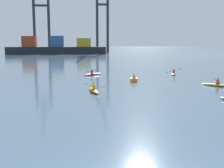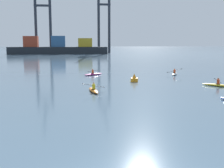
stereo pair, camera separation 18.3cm
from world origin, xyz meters
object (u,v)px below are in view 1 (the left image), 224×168
(channel_buoy, at_px, (134,79))
(kayak_yellow, at_px, (217,85))
(container_barge, at_px, (56,48))
(kayak_magenta, at_px, (93,74))
(gantry_crane_west, at_px, (41,15))
(gantry_crane_west_mid, at_px, (103,15))
(kayak_white, at_px, (174,74))
(kayak_orange, at_px, (94,90))

(channel_buoy, distance_m, kayak_yellow, 9.47)
(container_barge, xyz_separation_m, kayak_magenta, (8.37, -86.39, -2.44))
(gantry_crane_west, distance_m, gantry_crane_west_mid, 28.05)
(gantry_crane_west, relative_size, gantry_crane_west_mid, 0.98)
(kayak_white, bearing_deg, kayak_orange, -134.39)
(kayak_magenta, relative_size, kayak_orange, 0.89)
(kayak_magenta, bearing_deg, kayak_white, -6.09)
(kayak_magenta, bearing_deg, container_barge, 95.53)
(kayak_magenta, distance_m, kayak_orange, 14.67)
(container_barge, xyz_separation_m, gantry_crane_west_mid, (21.28, 9.36, 15.13))
(container_barge, bearing_deg, kayak_magenta, -84.47)
(container_barge, relative_size, gantry_crane_west_mid, 1.19)
(kayak_orange, bearing_deg, kayak_white, 45.61)
(container_barge, xyz_separation_m, kayak_orange, (7.23, -101.02, -2.44))
(gantry_crane_west_mid, height_order, kayak_orange, gantry_crane_west_mid)
(kayak_white, bearing_deg, channel_buoy, -138.32)
(kayak_yellow, distance_m, kayak_magenta, 17.96)
(channel_buoy, bearing_deg, container_barge, 97.67)
(kayak_magenta, bearing_deg, kayak_yellow, -46.22)
(gantry_crane_west_mid, xyz_separation_m, kayak_yellow, (-0.48, -108.73, -17.57))
(channel_buoy, xyz_separation_m, kayak_white, (7.60, 6.76, -0.19))
(container_barge, xyz_separation_m, channel_buoy, (12.71, -94.43, -2.25))
(container_barge, distance_m, kayak_orange, 101.31)
(gantry_crane_west, relative_size, kayak_orange, 10.02)
(gantry_crane_west_mid, bearing_deg, channel_buoy, -94.72)
(kayak_orange, bearing_deg, gantry_crane_west_mid, 82.75)
(gantry_crane_west, height_order, kayak_yellow, gantry_crane_west)
(channel_buoy, bearing_deg, kayak_magenta, 118.39)
(gantry_crane_west_mid, relative_size, kayak_orange, 10.25)
(channel_buoy, xyz_separation_m, kayak_yellow, (8.09, -4.93, -0.19))
(kayak_magenta, bearing_deg, channel_buoy, -61.61)
(container_barge, height_order, kayak_yellow, container_barge)
(gantry_crane_west, relative_size, channel_buoy, 34.50)
(gantry_crane_west, bearing_deg, channel_buoy, -79.14)
(kayak_yellow, height_order, kayak_magenta, kayak_yellow)
(gantry_crane_west, height_order, kayak_magenta, gantry_crane_west)
(container_barge, distance_m, channel_buoy, 95.31)
(kayak_magenta, xyz_separation_m, kayak_orange, (-1.13, -14.63, 0.00))
(kayak_magenta, bearing_deg, kayak_orange, -94.43)
(gantry_crane_west, xyz_separation_m, kayak_orange, (13.79, -106.99, -16.93))
(kayak_yellow, relative_size, kayak_white, 0.89)
(gantry_crane_west_mid, height_order, kayak_yellow, gantry_crane_west_mid)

